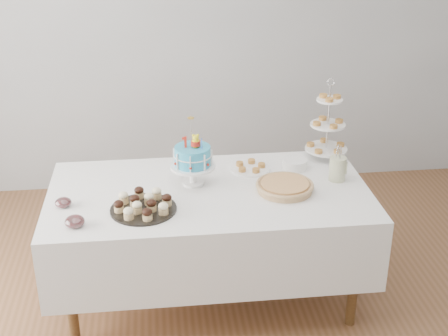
{
  "coord_description": "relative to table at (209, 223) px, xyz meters",
  "views": [
    {
      "loc": [
        -0.29,
        -3.01,
        2.46
      ],
      "look_at": [
        0.09,
        0.3,
        0.91
      ],
      "focal_mm": 50.0,
      "sensor_mm": 36.0,
      "label": 1
    }
  ],
  "objects": [
    {
      "name": "floor",
      "position": [
        0.0,
        -0.3,
        -0.54
      ],
      "size": [
        5.0,
        5.0,
        0.0
      ],
      "primitive_type": "plane",
      "color": "brown",
      "rests_on": "ground"
    },
    {
      "name": "tiered_stand",
      "position": [
        0.82,
        0.4,
        0.46
      ],
      "size": [
        0.28,
        0.28,
        0.55
      ],
      "color": "silver",
      "rests_on": "table"
    },
    {
      "name": "pastry_plate",
      "position": [
        0.29,
        0.26,
        0.24
      ],
      "size": [
        0.26,
        0.26,
        0.04
      ],
      "color": "white",
      "rests_on": "table"
    },
    {
      "name": "cupcake_tray",
      "position": [
        -0.39,
        -0.21,
        0.27
      ],
      "size": [
        0.38,
        0.38,
        0.09
      ],
      "color": "black",
      "rests_on": "table"
    },
    {
      "name": "birthday_cake",
      "position": [
        -0.09,
        0.09,
        0.34
      ],
      "size": [
        0.27,
        0.27,
        0.42
      ],
      "rotation": [
        0.0,
        0.0,
        -0.19
      ],
      "color": "white",
      "rests_on": "table"
    },
    {
      "name": "table",
      "position": [
        0.0,
        0.0,
        0.0
      ],
      "size": [
        1.92,
        1.02,
        0.77
      ],
      "color": "silver",
      "rests_on": "floor"
    },
    {
      "name": "jam_bowl_a",
      "position": [
        -0.75,
        -0.34,
        0.26
      ],
      "size": [
        0.11,
        0.11,
        0.06
      ],
      "color": "silver",
      "rests_on": "table"
    },
    {
      "name": "plate_stack",
      "position": [
        0.58,
        0.25,
        0.26
      ],
      "size": [
        0.16,
        0.16,
        0.06
      ],
      "color": "white",
      "rests_on": "table"
    },
    {
      "name": "pie",
      "position": [
        0.45,
        -0.06,
        0.26
      ],
      "size": [
        0.35,
        0.35,
        0.05
      ],
      "color": "tan",
      "rests_on": "table"
    },
    {
      "name": "utensil_pitcher",
      "position": [
        0.8,
        0.05,
        0.31
      ],
      "size": [
        0.1,
        0.1,
        0.23
      ],
      "rotation": [
        0.0,
        0.0,
        -0.43
      ],
      "color": "#EFE4CE",
      "rests_on": "table"
    },
    {
      "name": "jam_bowl_b",
      "position": [
        -0.84,
        -0.11,
        0.25
      ],
      "size": [
        0.09,
        0.09,
        0.06
      ],
      "color": "silver",
      "rests_on": "table"
    },
    {
      "name": "walls",
      "position": [
        0.0,
        -0.3,
        0.81
      ],
      "size": [
        5.04,
        4.04,
        2.7
      ],
      "color": "#939698",
      "rests_on": "floor"
    }
  ]
}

